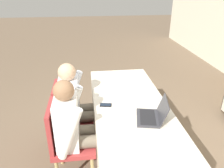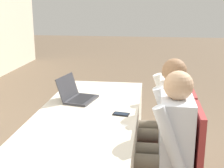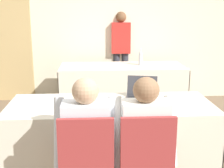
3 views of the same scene
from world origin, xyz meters
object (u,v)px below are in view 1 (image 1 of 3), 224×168
at_px(person_white_shirt, 75,126).
at_px(laptop, 152,115).
at_px(chair_near_right, 66,139).
at_px(chair_near_left, 69,115).
at_px(person_checkered_shirt, 76,103).
at_px(cell_phone, 106,105).

bearing_deg(person_white_shirt, laptop, -97.47).
bearing_deg(chair_near_right, person_white_shirt, -90.00).
relative_size(chair_near_left, chair_near_right, 1.00).
xyz_separation_m(chair_near_left, chair_near_right, (0.45, 0.00, 0.00)).
height_order(laptop, chair_near_right, laptop).
bearing_deg(chair_near_right, laptop, -96.58).
height_order(laptop, person_checkered_shirt, person_checkered_shirt).
xyz_separation_m(laptop, person_checkered_shirt, (-0.55, -0.76, -0.13)).
distance_m(chair_near_left, chair_near_right, 0.45).
xyz_separation_m(chair_near_right, person_checkered_shirt, (-0.45, 0.10, 0.16)).
distance_m(laptop, cell_phone, 0.53).
bearing_deg(chair_near_left, person_checkered_shirt, -90.00).
relative_size(chair_near_left, person_checkered_shirt, 0.78).
distance_m(person_checkered_shirt, person_white_shirt, 0.45).
bearing_deg(person_checkered_shirt, laptop, -126.00).
bearing_deg(person_checkered_shirt, chair_near_left, 90.00).
distance_m(cell_phone, chair_near_right, 0.55).
distance_m(laptop, chair_near_left, 1.06).
bearing_deg(laptop, chair_near_left, -110.63).
relative_size(cell_phone, chair_near_left, 0.15).
bearing_deg(laptop, person_checkered_shirt, -114.03).
height_order(chair_near_right, person_checkered_shirt, person_checkered_shirt).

